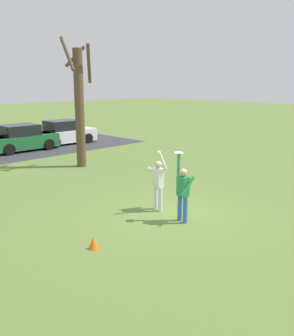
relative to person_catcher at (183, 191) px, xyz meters
The scene contains 8 objects.
ground_plane 1.18m from the person_catcher, 64.87° to the left, with size 120.00×120.00×0.00m, color olive.
person_catcher is the anchor object (origin of this frame).
person_defender 1.27m from the person_catcher, 77.84° to the left, with size 0.52×0.61×2.04m.
frisbee_disc 1.13m from the person_catcher, 77.84° to the left, with size 0.27×0.27×0.02m, color white.
parked_car_green 14.78m from the person_catcher, 80.28° to the left, with size 4.15×2.14×1.59m.
parked_car_white 16.00m from the person_catcher, 68.86° to the left, with size 4.15×2.14×1.59m.
bare_tree_tall 8.99m from the person_catcher, 73.91° to the left, with size 1.51×1.52×6.19m.
field_cone_orange 3.18m from the person_catcher, behind, with size 0.26×0.26×0.32m, color orange.
Camera 1 is at (-8.73, -7.32, 4.17)m, focal length 40.21 mm.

